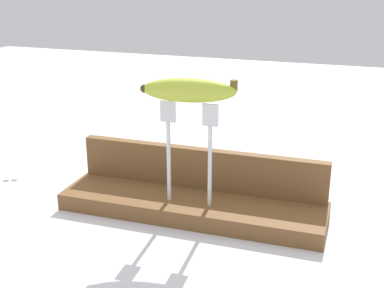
# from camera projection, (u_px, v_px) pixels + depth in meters

# --- Properties ---
(ground_plane) EXTENTS (3.00, 3.00, 0.00)m
(ground_plane) POSITION_uv_depth(u_px,v_px,m) (192.00, 214.00, 0.92)
(ground_plane) COLOR silver
(wooden_board) EXTENTS (0.46, 0.12, 0.03)m
(wooden_board) POSITION_uv_depth(u_px,v_px,m) (192.00, 206.00, 0.92)
(wooden_board) COLOR brown
(wooden_board) RESTS_ON ground
(board_backstop) EXTENTS (0.45, 0.02, 0.07)m
(board_backstop) POSITION_uv_depth(u_px,v_px,m) (201.00, 168.00, 0.95)
(board_backstop) COLOR brown
(board_backstop) RESTS_ON wooden_board
(fork_stand_center) EXTENTS (0.10, 0.01, 0.18)m
(fork_stand_center) POSITION_uv_depth(u_px,v_px,m) (189.00, 144.00, 0.87)
(fork_stand_center) COLOR silver
(fork_stand_center) RESTS_ON wooden_board
(banana_raised_center) EXTENTS (0.16, 0.06, 0.04)m
(banana_raised_center) POSITION_uv_depth(u_px,v_px,m) (189.00, 90.00, 0.84)
(banana_raised_center) COLOR #B2C138
(banana_raised_center) RESTS_ON fork_stand_center
(fork_fallen_near) EXTENTS (0.10, 0.18, 0.01)m
(fork_fallen_near) POSITION_uv_depth(u_px,v_px,m) (6.00, 186.00, 1.03)
(fork_fallen_near) COLOR silver
(fork_fallen_near) RESTS_ON ground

